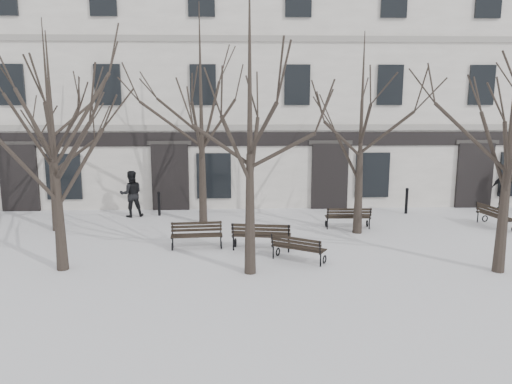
{
  "coord_description": "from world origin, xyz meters",
  "views": [
    {
      "loc": [
        -0.52,
        -13.68,
        4.87
      ],
      "look_at": [
        0.07,
        3.0,
        1.7
      ],
      "focal_mm": 35.0,
      "sensor_mm": 36.0,
      "label": 1
    }
  ],
  "objects_px": {
    "tree_1": "(52,125)",
    "bench_4": "(348,217)",
    "tree_2": "(250,92)",
    "bench_5": "(495,215)",
    "bench_1": "(261,235)",
    "bench_2": "(298,247)",
    "bench_3": "(197,234)"
  },
  "relations": [
    {
      "from": "tree_1",
      "to": "bench_4",
      "type": "bearing_deg",
      "value": 24.86
    },
    {
      "from": "tree_2",
      "to": "bench_5",
      "type": "xyz_separation_m",
      "value": [
        9.43,
        4.72,
        -4.56
      ]
    },
    {
      "from": "tree_1",
      "to": "tree_2",
      "type": "distance_m",
      "value": 5.48
    },
    {
      "from": "bench_1",
      "to": "bench_2",
      "type": "distance_m",
      "value": 1.57
    },
    {
      "from": "tree_1",
      "to": "bench_4",
      "type": "xyz_separation_m",
      "value": [
        9.19,
        4.26,
        -3.67
      ]
    },
    {
      "from": "bench_4",
      "to": "bench_3",
      "type": "bearing_deg",
      "value": 23.41
    },
    {
      "from": "bench_3",
      "to": "bench_2",
      "type": "bearing_deg",
      "value": -30.54
    },
    {
      "from": "bench_2",
      "to": "bench_3",
      "type": "xyz_separation_m",
      "value": [
        -3.16,
        1.54,
        0.01
      ]
    },
    {
      "from": "tree_1",
      "to": "bench_5",
      "type": "bearing_deg",
      "value": 16.01
    },
    {
      "from": "tree_1",
      "to": "bench_4",
      "type": "height_order",
      "value": "tree_1"
    },
    {
      "from": "bench_3",
      "to": "tree_1",
      "type": "bearing_deg",
      "value": -156.1
    },
    {
      "from": "bench_2",
      "to": "bench_3",
      "type": "distance_m",
      "value": 3.51
    },
    {
      "from": "bench_1",
      "to": "bench_2",
      "type": "relative_size",
      "value": 1.16
    },
    {
      "from": "bench_1",
      "to": "bench_2",
      "type": "height_order",
      "value": "bench_1"
    },
    {
      "from": "tree_1",
      "to": "bench_1",
      "type": "xyz_separation_m",
      "value": [
        5.8,
        1.63,
        -3.62
      ]
    },
    {
      "from": "tree_2",
      "to": "bench_5",
      "type": "relative_size",
      "value": 4.53
    },
    {
      "from": "bench_1",
      "to": "bench_3",
      "type": "height_order",
      "value": "bench_1"
    },
    {
      "from": "bench_1",
      "to": "bench_5",
      "type": "height_order",
      "value": "bench_1"
    },
    {
      "from": "tree_1",
      "to": "bench_5",
      "type": "xyz_separation_m",
      "value": [
        14.82,
        4.25,
        -3.67
      ]
    },
    {
      "from": "tree_1",
      "to": "bench_1",
      "type": "height_order",
      "value": "tree_1"
    },
    {
      "from": "bench_1",
      "to": "bench_3",
      "type": "distance_m",
      "value": 2.14
    },
    {
      "from": "bench_5",
      "to": "tree_2",
      "type": "bearing_deg",
      "value": 104.77
    },
    {
      "from": "tree_2",
      "to": "bench_4",
      "type": "relative_size",
      "value": 4.75
    },
    {
      "from": "tree_1",
      "to": "bench_5",
      "type": "height_order",
      "value": "tree_1"
    },
    {
      "from": "tree_2",
      "to": "bench_4",
      "type": "height_order",
      "value": "tree_2"
    },
    {
      "from": "tree_1",
      "to": "bench_4",
      "type": "relative_size",
      "value": 3.92
    },
    {
      "from": "tree_1",
      "to": "bench_3",
      "type": "bearing_deg",
      "value": 28.47
    },
    {
      "from": "bench_1",
      "to": "tree_1",
      "type": "bearing_deg",
      "value": 24.47
    },
    {
      "from": "tree_1",
      "to": "bench_3",
      "type": "xyz_separation_m",
      "value": [
        3.69,
        2.0,
        -3.67
      ]
    },
    {
      "from": "bench_3",
      "to": "bench_5",
      "type": "xyz_separation_m",
      "value": [
        11.13,
        2.25,
        0.01
      ]
    },
    {
      "from": "tree_2",
      "to": "bench_3",
      "type": "height_order",
      "value": "tree_2"
    },
    {
      "from": "tree_2",
      "to": "bench_2",
      "type": "xyz_separation_m",
      "value": [
        1.46,
        0.93,
        -4.57
      ]
    }
  ]
}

